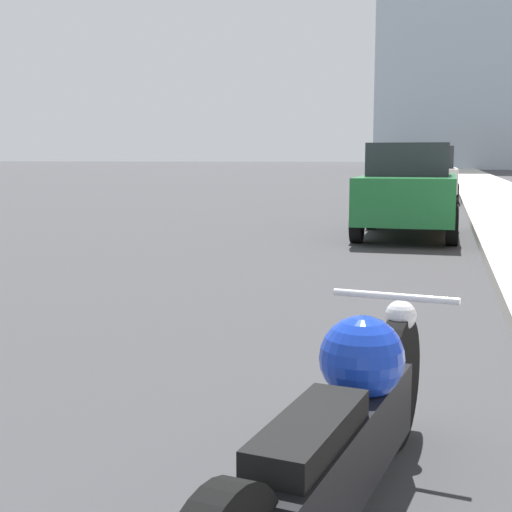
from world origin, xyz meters
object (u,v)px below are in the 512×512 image
parked_car_green (409,190)px  parked_car_blue (434,166)px  parked_car_white (428,174)px  parked_car_red (432,170)px  motorcycle (343,434)px

parked_car_green → parked_car_blue: parked_car_green is taller
parked_car_green → parked_car_white: 11.42m
parked_car_white → parked_car_red: size_ratio=1.02×
motorcycle → parked_car_blue: bearing=99.4°
parked_car_red → parked_car_blue: 12.98m
parked_car_green → parked_car_blue: 37.64m
parked_car_red → parked_car_blue: parked_car_blue is taller
motorcycle → parked_car_white: parked_car_white is taller
parked_car_green → parked_car_red: bearing=90.4°
motorcycle → parked_car_blue: parked_car_blue is taller
parked_car_green → parked_car_blue: size_ratio=0.91×
motorcycle → parked_car_red: parked_car_red is taller
parked_car_green → parked_car_red: 24.67m
parked_car_blue → parked_car_green: bearing=-91.3°
parked_car_green → parked_car_white: parked_car_white is taller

